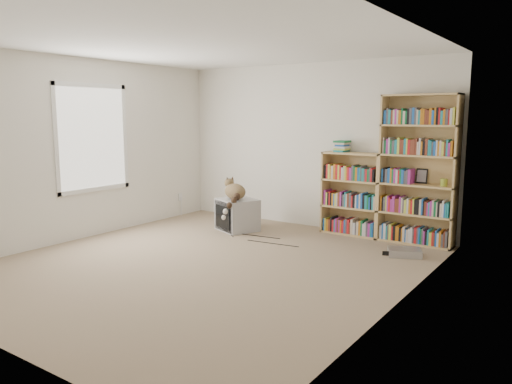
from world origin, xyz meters
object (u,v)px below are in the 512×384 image
Objects in this scene: crt_tv at (238,215)px; cat at (234,194)px; bookcase_short at (352,197)px; bookcase_tall at (418,174)px; dvd_player at (405,252)px.

crt_tv is 1.02× the size of cat.
cat is at bearing -150.84° from bookcase_short.
bookcase_tall is 5.09× the size of dvd_player.
bookcase_short is at bearing 121.06° from dvd_player.
bookcase_short is at bearing 59.21° from cat.
crt_tv is 1.77× the size of dvd_player.
bookcase_short reaches higher than cat.
crt_tv is at bearing 116.97° from cat.
bookcase_short is at bearing 49.02° from crt_tv.
cat is 2.62m from bookcase_tall.
crt_tv is at bearing 156.83° from dvd_player.
bookcase_tall is 1.01m from bookcase_short.
bookcase_tall reaches higher than bookcase_short.
bookcase_tall is (2.45, 0.85, 0.38)m from cat.
bookcase_short is (1.52, 0.85, -0.02)m from cat.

